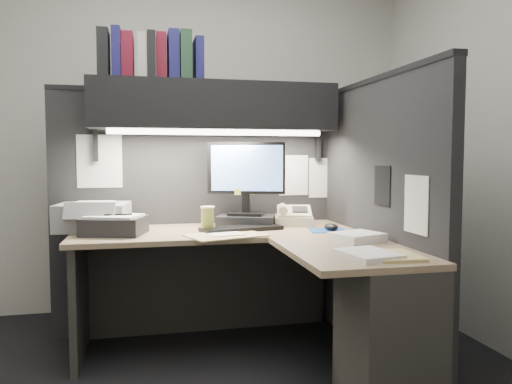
% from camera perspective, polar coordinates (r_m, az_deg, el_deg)
% --- Properties ---
extents(wall_back, '(3.50, 0.04, 2.70)m').
position_cam_1_polar(wall_back, '(3.97, -8.05, 6.47)').
color(wall_back, beige).
rests_on(wall_back, floor).
extents(wall_front, '(3.50, 0.04, 2.70)m').
position_cam_1_polar(wall_front, '(1.02, 6.03, 13.80)').
color(wall_front, beige).
rests_on(wall_front, floor).
extents(partition_back, '(1.90, 0.06, 1.60)m').
position_cam_1_polar(partition_back, '(3.42, -6.69, -2.34)').
color(partition_back, black).
rests_on(partition_back, floor).
extents(partition_right, '(0.06, 1.50, 1.60)m').
position_cam_1_polar(partition_right, '(2.96, 13.56, -3.41)').
color(partition_right, black).
rests_on(partition_right, floor).
extents(desk, '(1.70, 1.53, 0.73)m').
position_cam_1_polar(desk, '(2.66, 4.22, -11.99)').
color(desk, '#8A6D57').
rests_on(desk, floor).
extents(overhead_shelf, '(1.55, 0.34, 0.30)m').
position_cam_1_polar(overhead_shelf, '(3.25, -4.77, 9.71)').
color(overhead_shelf, black).
rests_on(overhead_shelf, partition_back).
extents(task_light_tube, '(1.32, 0.04, 0.04)m').
position_cam_1_polar(task_light_tube, '(3.10, -4.39, 6.84)').
color(task_light_tube, white).
rests_on(task_light_tube, overhead_shelf).
extents(monitor, '(0.48, 0.33, 0.54)m').
position_cam_1_polar(monitor, '(3.21, -1.13, -0.12)').
color(monitor, black).
rests_on(monitor, desk).
extents(keyboard, '(0.52, 0.27, 0.02)m').
position_cam_1_polar(keyboard, '(3.05, -1.68, -4.19)').
color(keyboard, black).
rests_on(keyboard, desk).
extents(mousepad, '(0.25, 0.23, 0.00)m').
position_cam_1_polar(mousepad, '(3.07, 8.22, -4.37)').
color(mousepad, '#1A4593').
rests_on(mousepad, desk).
extents(mouse, '(0.09, 0.12, 0.04)m').
position_cam_1_polar(mouse, '(3.06, 8.58, -3.97)').
color(mouse, black).
rests_on(mouse, mousepad).
extents(telephone, '(0.30, 0.31, 0.10)m').
position_cam_1_polar(telephone, '(3.30, 4.32, -2.91)').
color(telephone, beige).
rests_on(telephone, desk).
extents(coffee_cup, '(0.10, 0.10, 0.14)m').
position_cam_1_polar(coffee_cup, '(2.99, -5.57, -3.22)').
color(coffee_cup, '#B6A848').
rests_on(coffee_cup, desk).
extents(printer, '(0.45, 0.40, 0.16)m').
position_cam_1_polar(printer, '(3.22, -18.10, -2.69)').
color(printer, '#96989B').
rests_on(printer, desk).
extents(notebook_stack, '(0.39, 0.36, 0.10)m').
position_cam_1_polar(notebook_stack, '(3.00, -15.87, -3.73)').
color(notebook_stack, black).
rests_on(notebook_stack, desk).
extents(open_folder, '(0.49, 0.40, 0.01)m').
position_cam_1_polar(open_folder, '(2.84, -3.46, -4.96)').
color(open_folder, tan).
rests_on(open_folder, desk).
extents(paper_stack_a, '(0.30, 0.27, 0.05)m').
position_cam_1_polar(paper_stack_a, '(2.70, 11.49, -5.08)').
color(paper_stack_a, white).
rests_on(paper_stack_a, desk).
extents(paper_stack_b, '(0.26, 0.30, 0.03)m').
position_cam_1_polar(paper_stack_b, '(2.29, 12.68, -7.00)').
color(paper_stack_b, white).
rests_on(paper_stack_b, desk).
extents(manila_stack, '(0.22, 0.27, 0.01)m').
position_cam_1_polar(manila_stack, '(2.32, 15.45, -7.03)').
color(manila_stack, tan).
rests_on(manila_stack, desk).
extents(binder_row, '(0.63, 0.25, 0.30)m').
position_cam_1_polar(binder_row, '(3.26, -11.86, 14.83)').
color(binder_row, black).
rests_on(binder_row, overhead_shelf).
extents(pinned_papers, '(1.76, 1.31, 0.51)m').
position_cam_1_polar(pinned_papers, '(3.10, 1.19, 1.75)').
color(pinned_papers, white).
rests_on(pinned_papers, partition_back).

